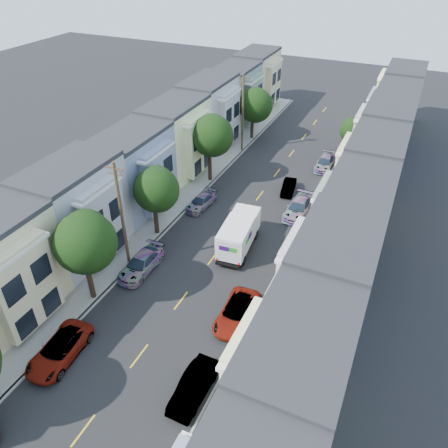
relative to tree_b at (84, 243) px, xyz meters
The scene contains 25 objects.
ground 8.85m from the tree_b, 22.40° to the left, with size 160.00×160.00×0.00m, color black.
road_slab 19.52m from the tree_b, 70.30° to the left, with size 12.00×70.00×0.02m, color black.
curb_left 18.46m from the tree_b, 89.18° to the left, with size 0.30×70.00×0.15m, color gray.
curb_right 22.21m from the tree_b, 54.93° to the left, with size 0.30×70.00×0.15m, color gray.
sidewalk_left 18.49m from the tree_b, 93.41° to the left, with size 2.60×70.00×0.15m, color gray.
sidewalk_right 22.96m from the tree_b, 52.19° to the left, with size 2.60×70.00×0.15m, color gray.
centerline 19.53m from the tree_b, 70.30° to the left, with size 0.12×70.00×0.01m, color gold.
townhouse_row_left 19.11m from the tree_b, 105.40° to the left, with size 5.00×70.00×8.50m, color gray.
townhouse_row_right 25.42m from the tree_b, 45.24° to the left, with size 5.00×70.00×8.50m, color gray.
tree_b is the anchor object (origin of this frame).
tree_c 9.78m from the tree_b, 90.00° to the left, with size 4.23×4.23×7.12m.
tree_d 21.55m from the tree_b, 90.00° to the left, with size 4.70×4.70×8.02m.
tree_e 34.95m from the tree_b, 90.00° to the left, with size 4.63×4.63×7.17m.
tree_far_r 36.37m from the tree_b, 68.70° to the left, with size 2.94×2.94×5.39m.
utility_pole_near 4.62m from the tree_b, 89.97° to the left, with size 1.60×0.26×10.00m.
utility_pole_far 30.60m from the tree_b, 90.00° to the left, with size 1.60×0.26×10.00m.
fedex_truck 13.97m from the tree_b, 54.25° to the left, with size 2.44×6.35×3.05m.
lead_sedan 24.96m from the tree_b, 68.62° to the left, with size 1.31×3.70×1.23m, color black.
parked_left_b 7.66m from the tree_b, 76.22° to the right, with size 2.44×5.30×1.47m, color black.
parked_left_c 6.74m from the tree_b, 72.41° to the left, with size 2.10×5.01×1.50m, color #A3A3A3.
parked_left_d 16.69m from the tree_b, 84.95° to the left, with size 1.76×4.20×1.26m, color #591315.
parked_right_a 13.00m from the tree_b, 21.61° to the right, with size 1.61×4.56×1.52m, color #3C4045.
parked_right_b 12.50m from the tree_b, 12.91° to the left, with size 2.44×5.29×1.47m, color silver.
parked_right_c 22.42m from the tree_b, 59.21° to the left, with size 2.14×5.09×1.53m, color black.
parked_right_d 32.66m from the tree_b, 69.70° to the left, with size 1.95×4.65×1.39m, color black.
Camera 1 is at (13.64, -21.66, 24.97)m, focal length 35.00 mm.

